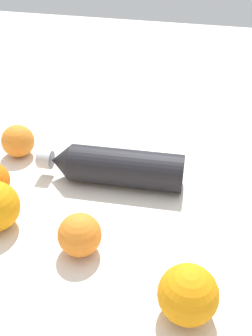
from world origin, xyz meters
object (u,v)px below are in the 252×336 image
at_px(water_bottle, 114,167).
at_px(orange_1, 18,141).
at_px(orange_4, 80,235).
at_px(orange_5, 188,294).

height_order(water_bottle, orange_1, water_bottle).
relative_size(water_bottle, orange_4, 4.22).
relative_size(water_bottle, orange_1, 4.12).
distance_m(orange_1, orange_4, 0.32).
height_order(orange_4, orange_5, orange_5).
distance_m(water_bottle, orange_1, 0.23).
height_order(water_bottle, orange_4, water_bottle).
bearing_deg(water_bottle, orange_1, -15.10).
bearing_deg(orange_5, water_bottle, -55.90).
distance_m(orange_4, orange_5, 0.19).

